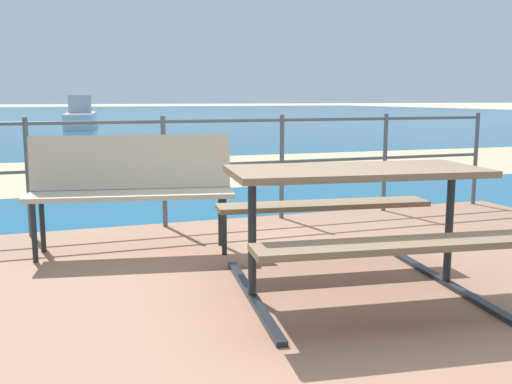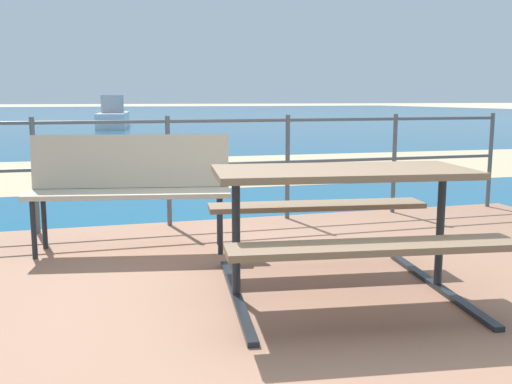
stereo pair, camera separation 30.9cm
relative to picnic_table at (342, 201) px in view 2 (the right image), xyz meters
The scene contains 8 objects.
ground_plane 0.69m from the picnic_table, 128.54° to the right, with size 240.00×240.00×0.00m, color beige.
patio_paving 0.66m from the picnic_table, 128.54° to the right, with size 6.40×5.20×0.06m, color #996B51.
sea_water 39.81m from the picnic_table, 90.22° to the left, with size 90.00×90.00×0.01m, color #145B84.
beach_strip 6.91m from the picnic_table, 91.30° to the left, with size 54.00×4.41×0.01m, color tan.
picnic_table is the anchor object (origin of this frame).
park_bench 1.86m from the picnic_table, 128.15° to the left, with size 1.61×0.69×0.91m.
railing_fence 2.27m from the picnic_table, 93.93° to the left, with size 5.94×0.04×1.03m.
boat_mid 22.76m from the picnic_table, 90.95° to the left, with size 1.64×5.44×1.35m.
Camera 2 is at (-1.30, -3.02, 1.26)m, focal length 41.16 mm.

